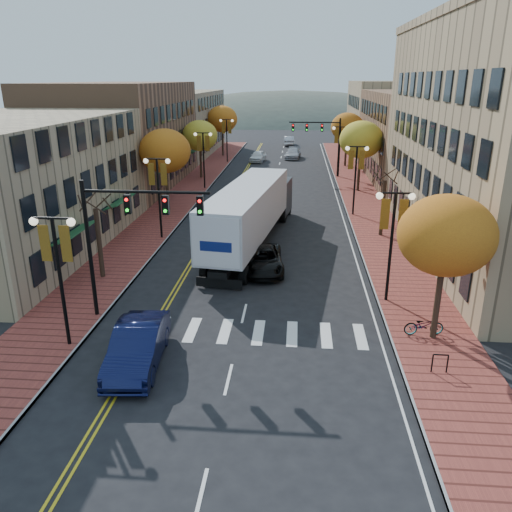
% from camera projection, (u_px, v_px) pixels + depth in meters
% --- Properties ---
extents(ground, '(200.00, 200.00, 0.00)m').
position_uv_depth(ground, '(235.00, 354.00, 21.95)').
color(ground, black).
rests_on(ground, ground).
extents(sidewalk_left, '(4.00, 85.00, 0.15)m').
position_uv_depth(sidewalk_left, '(188.00, 191.00, 53.12)').
color(sidewalk_left, brown).
rests_on(sidewalk_left, ground).
extents(sidewalk_right, '(4.00, 85.00, 0.15)m').
position_uv_depth(sidewalk_right, '(359.00, 194.00, 51.72)').
color(sidewalk_right, brown).
rests_on(sidewalk_right, ground).
extents(building_left_near, '(12.00, 22.00, 9.00)m').
position_uv_depth(building_left_near, '(10.00, 186.00, 33.96)').
color(building_left_near, '#9E8966').
rests_on(building_left_near, ground).
extents(building_left_mid, '(12.00, 24.00, 11.00)m').
position_uv_depth(building_left_mid, '(122.00, 135.00, 55.20)').
color(building_left_mid, brown).
rests_on(building_left_mid, ground).
extents(building_left_far, '(12.00, 26.00, 9.50)m').
position_uv_depth(building_left_far, '(175.00, 123.00, 78.91)').
color(building_left_far, '#9E8966').
rests_on(building_left_far, ground).
extents(building_right_mid, '(15.00, 24.00, 10.00)m').
position_uv_depth(building_right_mid, '(435.00, 136.00, 58.23)').
color(building_right_mid, brown).
rests_on(building_right_mid, ground).
extents(building_right_far, '(15.00, 20.00, 11.00)m').
position_uv_depth(building_right_far, '(400.00, 118.00, 78.71)').
color(building_right_far, '#9E8966').
rests_on(building_right_far, ground).
extents(tree_left_a, '(0.28, 0.28, 4.20)m').
position_uv_depth(tree_left_a, '(99.00, 243.00, 29.40)').
color(tree_left_a, '#382619').
rests_on(tree_left_a, sidewalk_left).
extents(tree_left_b, '(4.48, 4.48, 7.21)m').
position_uv_depth(tree_left_b, '(165.00, 151.00, 43.34)').
color(tree_left_b, '#382619').
rests_on(tree_left_b, sidewalk_left).
extents(tree_left_c, '(4.16, 4.16, 6.69)m').
position_uv_depth(tree_left_c, '(200.00, 136.00, 58.48)').
color(tree_left_c, '#382619').
rests_on(tree_left_c, sidewalk_left).
extents(tree_left_d, '(4.61, 4.61, 7.42)m').
position_uv_depth(tree_left_d, '(222.00, 119.00, 75.19)').
color(tree_left_d, '#382619').
rests_on(tree_left_d, sidewalk_left).
extents(tree_right_a, '(4.16, 4.16, 6.69)m').
position_uv_depth(tree_right_a, '(446.00, 236.00, 21.42)').
color(tree_right_a, '#382619').
rests_on(tree_right_a, sidewalk_right).
extents(tree_right_b, '(0.28, 0.28, 4.20)m').
position_uv_depth(tree_right_b, '(383.00, 208.00, 37.38)').
color(tree_right_b, '#382619').
rests_on(tree_right_b, sidewalk_right).
extents(tree_right_c, '(4.48, 4.48, 7.21)m').
position_uv_depth(tree_right_c, '(361.00, 140.00, 51.32)').
color(tree_right_c, '#382619').
rests_on(tree_right_c, sidewalk_right).
extents(tree_right_d, '(4.35, 4.35, 7.00)m').
position_uv_depth(tree_right_d, '(347.00, 127.00, 66.38)').
color(tree_right_d, '#382619').
rests_on(tree_right_d, sidewalk_right).
extents(lamp_left_a, '(1.96, 0.36, 6.05)m').
position_uv_depth(lamp_left_a, '(57.00, 257.00, 21.09)').
color(lamp_left_a, black).
rests_on(lamp_left_a, ground).
extents(lamp_left_b, '(1.96, 0.36, 6.05)m').
position_uv_depth(lamp_left_b, '(158.00, 183.00, 36.10)').
color(lamp_left_b, black).
rests_on(lamp_left_b, ground).
extents(lamp_left_c, '(1.96, 0.36, 6.05)m').
position_uv_depth(lamp_left_c, '(203.00, 149.00, 52.99)').
color(lamp_left_c, black).
rests_on(lamp_left_c, ground).
extents(lamp_left_d, '(1.96, 0.36, 6.05)m').
position_uv_depth(lamp_left_d, '(227.00, 132.00, 69.88)').
color(lamp_left_d, black).
rests_on(lamp_left_d, ground).
extents(lamp_right_a, '(1.96, 0.36, 6.05)m').
position_uv_depth(lamp_right_a, '(393.00, 226.00, 25.55)').
color(lamp_right_a, black).
rests_on(lamp_right_a, ground).
extents(lamp_right_b, '(1.96, 0.36, 6.05)m').
position_uv_depth(lamp_right_b, '(356.00, 167.00, 42.44)').
color(lamp_right_b, black).
rests_on(lamp_right_b, ground).
extents(lamp_right_c, '(1.96, 0.36, 6.05)m').
position_uv_depth(lamp_right_c, '(340.00, 142.00, 59.33)').
color(lamp_right_c, black).
rests_on(lamp_right_c, ground).
extents(traffic_mast_near, '(6.10, 0.35, 7.00)m').
position_uv_depth(traffic_mast_near, '(126.00, 224.00, 23.53)').
color(traffic_mast_near, black).
rests_on(traffic_mast_near, ground).
extents(traffic_mast_far, '(6.10, 0.34, 7.00)m').
position_uv_depth(traffic_mast_far, '(323.00, 136.00, 59.27)').
color(traffic_mast_far, black).
rests_on(traffic_mast_far, ground).
extents(semi_truck, '(5.38, 18.41, 4.55)m').
position_uv_depth(semi_truck, '(253.00, 209.00, 35.50)').
color(semi_truck, black).
rests_on(semi_truck, ground).
extents(navy_sedan, '(2.32, 5.52, 1.77)m').
position_uv_depth(navy_sedan, '(138.00, 346.00, 20.81)').
color(navy_sedan, '#0C1133').
rests_on(navy_sedan, ground).
extents(black_suv, '(2.93, 5.48, 1.46)m').
position_uv_depth(black_suv, '(263.00, 260.00, 31.14)').
color(black_suv, black).
rests_on(black_suv, ground).
extents(car_far_white, '(2.42, 4.81, 1.57)m').
position_uv_depth(car_far_white, '(258.00, 156.00, 71.97)').
color(car_far_white, white).
rests_on(car_far_white, ground).
extents(car_far_silver, '(2.60, 5.38, 1.51)m').
position_uv_depth(car_far_silver, '(293.00, 153.00, 74.86)').
color(car_far_silver, '#AAAAB2').
rests_on(car_far_silver, ground).
extents(car_far_oncoming, '(1.95, 5.01, 1.63)m').
position_uv_depth(car_far_oncoming, '(289.00, 141.00, 89.44)').
color(car_far_oncoming, '#B8B7C0').
rests_on(car_far_oncoming, ground).
extents(bicycle, '(1.91, 0.85, 0.97)m').
position_uv_depth(bicycle, '(424.00, 325.00, 23.11)').
color(bicycle, gray).
rests_on(bicycle, sidewalk_right).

